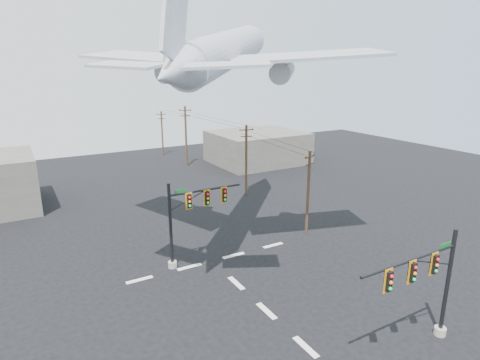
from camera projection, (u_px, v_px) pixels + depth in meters
ground at (306, 347)px, 22.61m from camera, size 120.00×120.00×0.00m
lane_markings at (256, 301)px, 27.05m from camera, size 14.00×21.20×0.01m
signal_mast_near at (429, 285)px, 21.70m from camera, size 7.43×0.74×6.70m
signal_mast_far at (189, 218)px, 31.22m from camera, size 6.46×0.76×6.92m
utility_pole_a at (308, 192)px, 36.89m from camera, size 1.54×0.64×7.98m
utility_pole_b at (246, 159)px, 48.30m from camera, size 1.74×0.46×8.64m
utility_pole_c at (186, 135)px, 62.84m from camera, size 1.80×0.93×9.42m
utility_pole_d at (162, 132)px, 70.87m from camera, size 1.53×0.70×7.76m
power_lines at (216, 123)px, 53.10m from camera, size 2.68×40.60×0.69m
airliner at (225, 52)px, 31.57m from camera, size 21.70×22.55×7.05m
building_right at (257, 147)px, 65.85m from camera, size 14.00×12.00×5.00m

